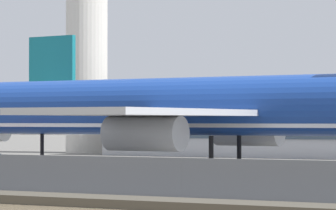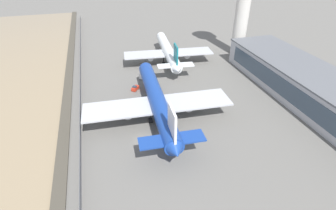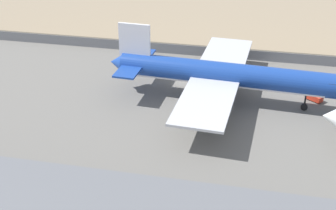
% 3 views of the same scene
% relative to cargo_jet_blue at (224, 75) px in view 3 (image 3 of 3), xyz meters
% --- Properties ---
extents(ground_plane, '(500.00, 500.00, 0.00)m').
position_rel_cargo_jet_blue_xyz_m(ground_plane, '(9.32, -6.41, -5.66)').
color(ground_plane, '#66635E').
extents(shoreline_seawall, '(320.00, 3.00, 0.50)m').
position_rel_cargo_jet_blue_xyz_m(shoreline_seawall, '(9.32, -26.91, -5.41)').
color(shoreline_seawall, '#474238').
rests_on(shoreline_seawall, ground).
extents(perimeter_fence, '(280.00, 0.10, 2.52)m').
position_rel_cargo_jet_blue_xyz_m(perimeter_fence, '(9.32, -22.41, -4.40)').
color(perimeter_fence, slate).
rests_on(perimeter_fence, ground).
extents(cargo_jet_blue, '(50.25, 43.05, 14.84)m').
position_rel_cargo_jet_blue_xyz_m(cargo_jet_blue, '(0.00, 0.00, 0.00)').
color(cargo_jet_blue, '#193D93').
rests_on(cargo_jet_blue, ground).
extents(baggage_tug, '(3.51, 3.22, 1.80)m').
position_rel_cargo_jet_blue_xyz_m(baggage_tug, '(-18.46, -3.62, -4.86)').
color(baggage_tug, red).
rests_on(baggage_tug, ground).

